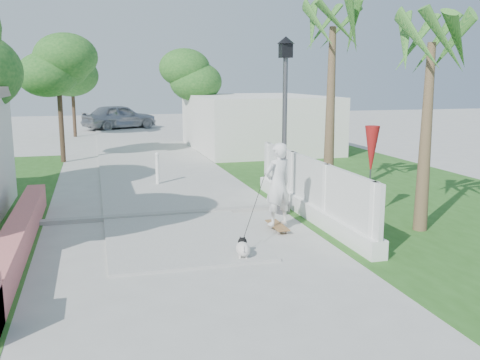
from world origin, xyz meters
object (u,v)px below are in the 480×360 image
object	(u,v)px
street_lamp	(285,119)
skateboarder	(260,200)
dog	(243,248)
bollard	(157,168)
patio_umbrella	(371,151)
parked_car	(119,117)

from	to	relation	value
street_lamp	skateboarder	xyz separation A→B (m)	(-1.25, -1.96, -1.55)
dog	bollard	bearing A→B (deg)	107.99
bollard	skateboarder	xyz separation A→B (m)	(1.45, -6.46, 0.29)
street_lamp	skateboarder	distance (m)	2.80
patio_umbrella	parked_car	size ratio (longest dim) A/B	0.46
street_lamp	bollard	size ratio (longest dim) A/B	4.07
street_lamp	parked_car	distance (m)	24.97
street_lamp	parked_car	world-z (taller)	street_lamp
parked_car	dog	bearing A→B (deg)	157.40
parked_car	skateboarder	bearing A→B (deg)	159.02
street_lamp	patio_umbrella	size ratio (longest dim) A/B	1.93
dog	parked_car	xyz separation A→B (m)	(-0.93, 27.89, 0.63)
patio_umbrella	skateboarder	bearing A→B (deg)	-162.99
skateboarder	parked_car	distance (m)	26.76
street_lamp	dog	world-z (taller)	street_lamp
patio_umbrella	skateboarder	xyz separation A→B (m)	(-3.15, -0.96, -0.81)
bollard	parked_car	distance (m)	20.25
street_lamp	dog	bearing A→B (deg)	-122.02
street_lamp	bollard	bearing A→B (deg)	120.96
bollard	parked_car	size ratio (longest dim) A/B	0.22
bollard	parked_car	world-z (taller)	parked_car
patio_umbrella	parked_car	distance (m)	26.20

